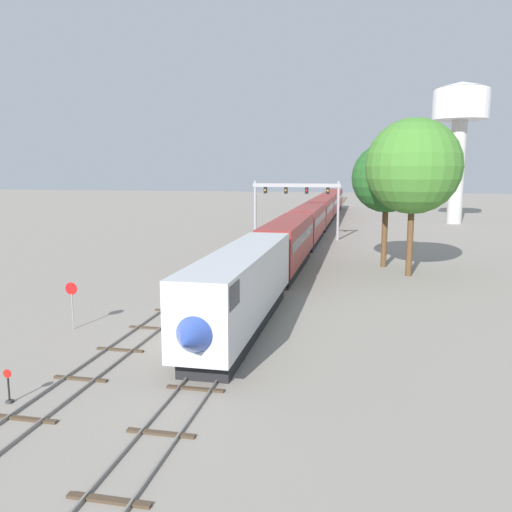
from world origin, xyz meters
name	(u,v)px	position (x,y,z in m)	size (l,w,h in m)	color
ground_plane	(195,343)	(0.00, 0.00, 0.00)	(400.00, 400.00, 0.00)	gray
track_main	(321,227)	(2.00, 60.00, 0.07)	(2.60, 200.00, 0.16)	slate
track_near	(266,243)	(-3.50, 40.00, 0.07)	(2.60, 160.00, 0.16)	slate
passenger_train	(316,217)	(2.00, 51.38, 2.61)	(3.04, 115.54, 4.80)	silver
signal_gantry	(296,197)	(-0.25, 45.41, 5.85)	(12.10, 0.49, 7.99)	#999BA0
water_tower	(460,113)	(24.75, 72.17, 19.12)	(9.63, 9.63, 24.44)	beige
switch_stand	(9,391)	(-5.10, -8.79, 0.52)	(0.36, 0.24, 1.46)	black
stop_sign	(72,299)	(-8.00, 1.02, 1.87)	(0.76, 0.08, 2.88)	gray
trackside_tree_left	(413,167)	(13.09, 21.80, 9.77)	(8.38, 8.38, 13.99)	brown
trackside_tree_mid	(387,178)	(11.01, 25.95, 8.70)	(6.71, 6.71, 12.09)	brown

